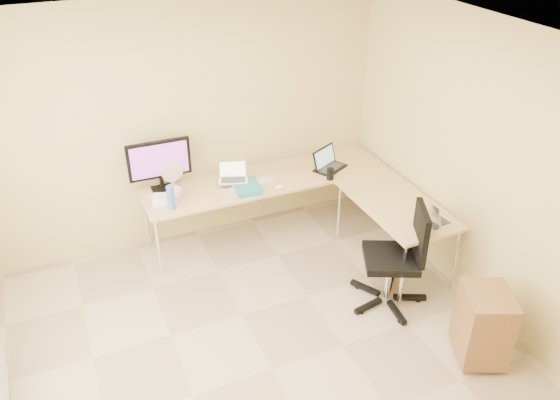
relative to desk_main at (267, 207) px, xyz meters
name	(u,v)px	position (x,y,z in m)	size (l,w,h in m)	color
floor	(272,369)	(-0.72, -1.85, -0.36)	(4.50, 4.50, 0.00)	tan
ceiling	(269,58)	(-0.72, -1.85, 2.24)	(4.50, 4.50, 0.00)	white
wall_back	(186,125)	(-0.72, 0.40, 0.93)	(4.50, 4.50, 0.00)	tan
wall_right	(502,182)	(1.38, -1.85, 0.93)	(4.50, 4.50, 0.00)	tan
desk_main	(267,207)	(0.00, 0.00, 0.00)	(2.65, 0.70, 0.73)	tan
desk_return	(393,234)	(0.98, -1.00, 0.00)	(0.70, 1.30, 0.73)	tan
monitor	(160,165)	(-1.08, 0.20, 0.64)	(0.63, 0.20, 0.54)	black
book_stack	(247,187)	(-0.28, -0.15, 0.39)	(0.25, 0.34, 0.06)	#20807B
laptop_center	(233,173)	(-0.38, -0.02, 0.52)	(0.30, 0.23, 0.19)	silver
laptop_black	(331,159)	(0.72, -0.08, 0.48)	(0.36, 0.27, 0.23)	black
keyboard	(251,184)	(-0.21, -0.07, 0.38)	(0.48, 0.13, 0.02)	silver
mouse	(280,187)	(0.03, -0.27, 0.38)	(0.11, 0.07, 0.04)	white
mug	(177,193)	(-0.98, -0.03, 0.42)	(0.11, 0.11, 0.11)	silver
cd_stack	(226,187)	(-0.48, -0.05, 0.38)	(0.12, 0.12, 0.03)	white
water_bottle	(171,198)	(-1.08, -0.22, 0.49)	(0.07, 0.07, 0.25)	#3C61B8
papers	(162,199)	(-1.13, 0.00, 0.37)	(0.23, 0.33, 0.01)	beige
white_box	(164,199)	(-1.13, -0.07, 0.40)	(0.20, 0.15, 0.07)	white
desk_fan	(172,175)	(-0.97, 0.20, 0.51)	(0.23, 0.23, 0.29)	beige
black_cup	(330,174)	(0.60, -0.30, 0.43)	(0.07, 0.07, 0.13)	black
laptop_return	(438,213)	(1.12, -1.44, 0.46)	(0.23, 0.30, 0.20)	silver
office_chair	(391,258)	(0.61, -1.49, 0.14)	(0.62, 0.62, 1.03)	black
cabinet	(483,324)	(0.91, -2.41, -0.01)	(0.36, 0.45, 0.62)	brown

